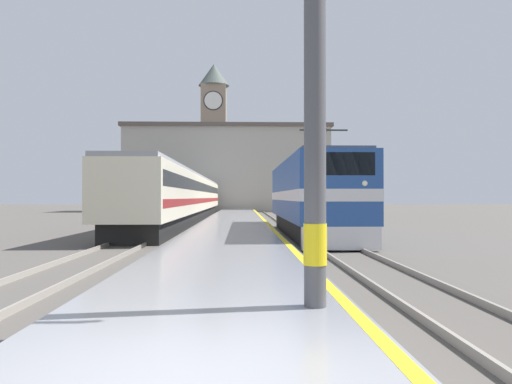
# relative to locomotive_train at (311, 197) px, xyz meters

# --- Properties ---
(ground_plane) EXTENTS (200.00, 200.00, 0.00)m
(ground_plane) POSITION_rel_locomotive_train_xyz_m (-3.90, 9.96, -1.94)
(ground_plane) COLOR #514C47
(platform) EXTENTS (4.32, 140.00, 0.34)m
(platform) POSITION_rel_locomotive_train_xyz_m (-3.90, 4.96, -1.77)
(platform) COLOR gray
(platform) RESTS_ON ground
(rail_track_near) EXTENTS (2.84, 140.00, 0.16)m
(rail_track_near) POSITION_rel_locomotive_train_xyz_m (0.00, 4.96, -1.91)
(rail_track_near) COLOR #514C47
(rail_track_near) RESTS_ON ground
(rail_track_far) EXTENTS (2.83, 140.00, 0.16)m
(rail_track_far) POSITION_rel_locomotive_train_xyz_m (-7.89, 4.96, -1.91)
(rail_track_far) COLOR #514C47
(rail_track_far) RESTS_ON ground
(locomotive_train) EXTENTS (2.92, 15.37, 4.77)m
(locomotive_train) POSITION_rel_locomotive_train_xyz_m (0.00, 0.00, 0.00)
(locomotive_train) COLOR black
(locomotive_train) RESTS_ON ground
(passenger_train) EXTENTS (2.92, 44.09, 3.64)m
(passenger_train) POSITION_rel_locomotive_train_xyz_m (-7.89, 15.98, 0.03)
(passenger_train) COLOR black
(passenger_train) RESTS_ON ground
(catenary_mast) EXTENTS (2.70, 0.34, 7.93)m
(catenary_mast) POSITION_rel_locomotive_train_xyz_m (-2.32, -17.44, 2.28)
(catenary_mast) COLOR #4C4C51
(catenary_mast) RESTS_ON platform
(clock_tower) EXTENTS (4.82, 4.82, 22.97)m
(clock_tower) POSITION_rel_locomotive_train_xyz_m (-7.84, 53.96, 10.32)
(clock_tower) COLOR gray
(clock_tower) RESTS_ON ground
(station_building) EXTENTS (27.74, 8.48, 11.61)m
(station_building) POSITION_rel_locomotive_train_xyz_m (-5.39, 43.62, 3.89)
(station_building) COLOR #A8A399
(station_building) RESTS_ON ground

